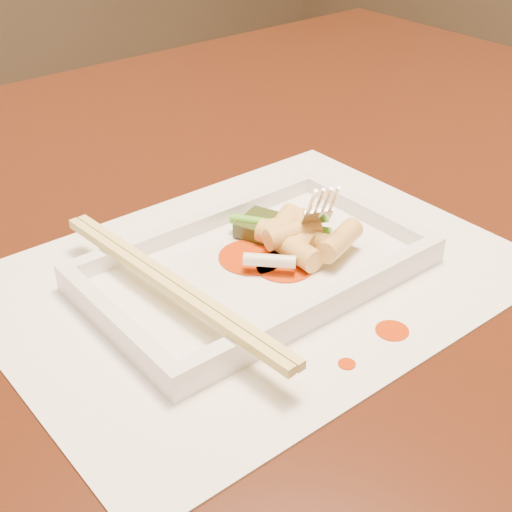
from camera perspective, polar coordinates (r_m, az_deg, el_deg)
table at (r=0.70m, az=-5.68°, el=-4.15°), size 1.40×0.90×0.75m
placemat at (r=0.56m, az=0.00°, el=-1.62°), size 0.40×0.30×0.00m
sauce_splatter_a at (r=0.51m, az=10.83°, el=-5.88°), size 0.02×0.02×0.00m
sauce_splatter_b at (r=0.48m, az=7.28°, el=-8.56°), size 0.01×0.01×0.00m
plate_base at (r=0.56m, az=0.00°, el=-1.22°), size 0.26×0.16×0.01m
plate_rim_far at (r=0.60m, az=-4.44°, el=2.68°), size 0.26×0.01×0.01m
plate_rim_near at (r=0.51m, az=5.29°, el=-3.76°), size 0.26×0.01×0.01m
plate_rim_left at (r=0.50m, az=-11.20°, el=-5.11°), size 0.01×0.14×0.01m
plate_rim_right at (r=0.63m, az=8.85°, el=3.59°), size 0.01×0.14×0.01m
veg_piece at (r=0.60m, az=0.19°, el=2.52°), size 0.05×0.04×0.01m
scallion_white at (r=0.54m, az=1.10°, el=-0.36°), size 0.03×0.04×0.01m
scallion_green at (r=0.59m, az=1.96°, el=2.44°), size 0.06×0.08×0.01m
chopstick_a at (r=0.51m, az=-7.22°, el=-2.40°), size 0.03×0.25×0.01m
chopstick_b at (r=0.51m, az=-6.46°, el=-2.08°), size 0.03×0.25×0.01m
fork at (r=0.57m, az=4.35°, el=8.54°), size 0.09×0.10×0.14m
sauce_blob_0 at (r=0.57m, az=-0.34°, el=-0.07°), size 0.05×0.05×0.00m
sauce_blob_1 at (r=0.56m, az=2.32°, el=-0.83°), size 0.05×0.05×0.00m
rice_cake_0 at (r=0.59m, az=2.10°, el=2.47°), size 0.05×0.04×0.02m
rice_cake_1 at (r=0.57m, az=2.55°, el=1.16°), size 0.03×0.05×0.02m
rice_cake_2 at (r=0.56m, az=6.73°, el=1.25°), size 0.05×0.03×0.02m
rice_cake_3 at (r=0.56m, az=3.01°, el=0.60°), size 0.02×0.05×0.02m
rice_cake_4 at (r=0.57m, az=3.85°, el=1.48°), size 0.03×0.05×0.02m
rice_cake_5 at (r=0.57m, az=2.95°, el=1.82°), size 0.05×0.03×0.02m
rice_cake_6 at (r=0.57m, az=2.42°, el=1.41°), size 0.03×0.05×0.02m
rice_cake_7 at (r=0.59m, az=3.97°, el=2.19°), size 0.03×0.04×0.02m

